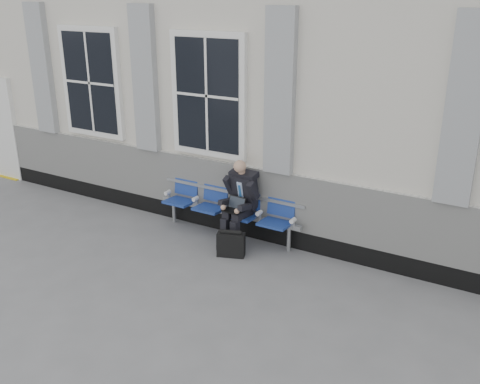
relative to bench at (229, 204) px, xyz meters
The scene contains 5 objects.
ground 1.63m from the bench, 120.68° to the right, with size 70.00×70.00×0.00m, color slate.
station_building 2.84m from the bench, 110.49° to the left, with size 14.40×4.40×4.49m.
bench is the anchor object (origin of this frame).
businessman 0.37m from the bench, 24.09° to the right, with size 0.56×0.75×1.37m.
briefcase 0.82m from the bench, 55.86° to the right, with size 0.45×0.31×0.43m.
Camera 1 is at (4.99, -5.50, 3.78)m, focal length 40.00 mm.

